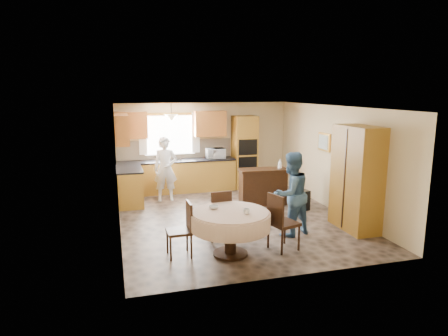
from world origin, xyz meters
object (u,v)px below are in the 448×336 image
object	(u,v)px
cupboard	(357,178)
dining_table	(230,221)
chair_left	(183,226)
chair_right	(280,219)
person_dining	(291,194)
sideboard	(263,188)
person_sink	(166,169)
chair_back	(219,213)
oven_tower	(244,152)

from	to	relation	value
cupboard	dining_table	world-z (taller)	cupboard
chair_left	dining_table	bearing A→B (deg)	74.98
chair_right	person_dining	size ratio (longest dim) A/B	0.63
cupboard	chair_right	xyz separation A→B (m)	(-1.96, -0.64, -0.49)
sideboard	chair_right	world-z (taller)	chair_right
sideboard	person_sink	xyz separation A→B (m)	(-2.31, 1.04, 0.41)
cupboard	chair_back	xyz separation A→B (m)	(-2.87, 0.15, -0.53)
chair_right	cupboard	bearing A→B (deg)	-87.91
cupboard	chair_left	size ratio (longest dim) A/B	2.24
chair_left	person_sink	xyz separation A→B (m)	(0.18, 3.65, 0.31)
dining_table	person_sink	distance (m)	3.90
oven_tower	chair_back	distance (m)	4.32
chair_back	person_sink	world-z (taller)	person_sink
chair_left	chair_right	size ratio (longest dim) A/B	0.91
oven_tower	dining_table	size ratio (longest dim) A/B	1.52
cupboard	chair_back	distance (m)	2.93
oven_tower	chair_back	bearing A→B (deg)	-114.88
chair_back	sideboard	bearing A→B (deg)	-133.96
cupboard	chair_back	size ratio (longest dim) A/B	2.18
chair_back	person_sink	bearing A→B (deg)	-83.27
chair_back	person_dining	bearing A→B (deg)	170.69
cupboard	person_dining	world-z (taller)	cupboard
cupboard	person_sink	distance (m)	4.78
chair_left	chair_back	bearing A→B (deg)	123.44
chair_right	person_dining	world-z (taller)	person_dining
chair_back	chair_right	bearing A→B (deg)	134.46
cupboard	chair_left	world-z (taller)	cupboard
oven_tower	chair_left	xyz separation A→B (m)	(-2.60, -4.44, -0.53)
cupboard	chair_back	bearing A→B (deg)	176.96
chair_right	person_sink	xyz separation A→B (m)	(-1.54, 3.89, 0.25)
chair_left	chair_right	bearing A→B (deg)	80.80
dining_table	chair_back	xyz separation A→B (m)	(0.00, 0.75, -0.07)
oven_tower	dining_table	bearing A→B (deg)	-111.28
sideboard	person_dining	xyz separation A→B (m)	(-0.26, -2.18, 0.41)
dining_table	chair_right	distance (m)	0.92
chair_left	oven_tower	bearing A→B (deg)	148.33
cupboard	oven_tower	bearing A→B (deg)	104.83
oven_tower	chair_right	world-z (taller)	oven_tower
cupboard	dining_table	size ratio (longest dim) A/B	1.55
sideboard	chair_right	bearing A→B (deg)	-100.70
chair_right	chair_left	bearing A→B (deg)	66.09
person_sink	chair_right	bearing A→B (deg)	-65.43
person_sink	person_dining	size ratio (longest dim) A/B	1.00
sideboard	chair_right	size ratio (longest dim) A/B	1.14
chair_left	chair_back	world-z (taller)	chair_back
sideboard	cupboard	distance (m)	2.59
person_dining	chair_left	bearing A→B (deg)	-7.38
chair_left	chair_back	distance (m)	0.97
dining_table	person_sink	xyz separation A→B (m)	(-0.62, 3.84, 0.22)
dining_table	person_dining	xyz separation A→B (m)	(1.43, 0.63, 0.22)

